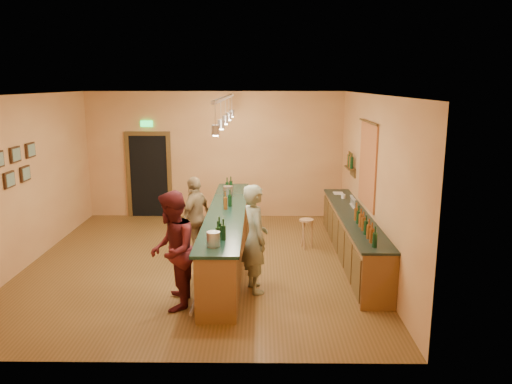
{
  "coord_description": "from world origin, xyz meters",
  "views": [
    {
      "loc": [
        1.18,
        -9.09,
        3.41
      ],
      "look_at": [
        1.08,
        0.2,
        1.36
      ],
      "focal_mm": 35.0,
      "sensor_mm": 36.0,
      "label": 1
    }
  ],
  "objects_px": {
    "back_counter": "(353,237)",
    "bartender": "(255,238)",
    "tasting_bar": "(227,233)",
    "customer_b": "(196,217)",
    "bar_stool": "(307,226)",
    "customer_a": "(172,250)"
  },
  "relations": [
    {
      "from": "customer_a",
      "to": "back_counter",
      "type": "bearing_deg",
      "value": 120.21
    },
    {
      "from": "customer_b",
      "to": "bar_stool",
      "type": "height_order",
      "value": "customer_b"
    },
    {
      "from": "back_counter",
      "to": "bartender",
      "type": "xyz_separation_m",
      "value": [
        -1.89,
        -1.44,
        0.42
      ]
    },
    {
      "from": "back_counter",
      "to": "customer_a",
      "type": "distance_m",
      "value": 3.79
    },
    {
      "from": "tasting_bar",
      "to": "customer_b",
      "type": "bearing_deg",
      "value": 148.96
    },
    {
      "from": "tasting_bar",
      "to": "customer_b",
      "type": "xyz_separation_m",
      "value": [
        -0.64,
        0.38,
        0.21
      ]
    },
    {
      "from": "customer_b",
      "to": "back_counter",
      "type": "bearing_deg",
      "value": 109.74
    },
    {
      "from": "customer_b",
      "to": "tasting_bar",
      "type": "bearing_deg",
      "value": 82.45
    },
    {
      "from": "tasting_bar",
      "to": "bartender",
      "type": "relative_size",
      "value": 2.82
    },
    {
      "from": "back_counter",
      "to": "customer_a",
      "type": "height_order",
      "value": "customer_a"
    },
    {
      "from": "customer_a",
      "to": "customer_b",
      "type": "distance_m",
      "value": 2.29
    },
    {
      "from": "customer_b",
      "to": "customer_a",
      "type": "bearing_deg",
      "value": 21.95
    },
    {
      "from": "tasting_bar",
      "to": "customer_b",
      "type": "height_order",
      "value": "customer_b"
    },
    {
      "from": "back_counter",
      "to": "bartender",
      "type": "distance_m",
      "value": 2.41
    },
    {
      "from": "tasting_bar",
      "to": "bartender",
      "type": "xyz_separation_m",
      "value": [
        0.55,
        -1.26,
        0.3
      ]
    },
    {
      "from": "customer_a",
      "to": "customer_b",
      "type": "height_order",
      "value": "customer_a"
    },
    {
      "from": "back_counter",
      "to": "customer_a",
      "type": "bearing_deg",
      "value": -146.39
    },
    {
      "from": "tasting_bar",
      "to": "customer_b",
      "type": "distance_m",
      "value": 0.77
    },
    {
      "from": "back_counter",
      "to": "customer_b",
      "type": "bearing_deg",
      "value": 176.25
    },
    {
      "from": "back_counter",
      "to": "bar_stool",
      "type": "distance_m",
      "value": 1.12
    },
    {
      "from": "customer_b",
      "to": "bar_stool",
      "type": "distance_m",
      "value": 2.33
    },
    {
      "from": "back_counter",
      "to": "customer_b",
      "type": "height_order",
      "value": "customer_b"
    }
  ]
}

